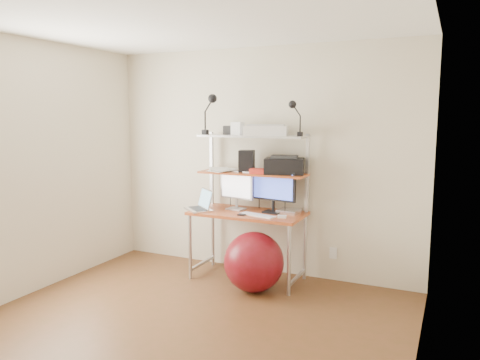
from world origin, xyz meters
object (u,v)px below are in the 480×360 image
object	(u,v)px
printer	(284,165)
monitor_silver	(237,187)
monitor_black	(273,188)
exercise_ball	(254,262)
laptop	(202,205)

from	to	relation	value
printer	monitor_silver	bearing A→B (deg)	173.93
monitor_black	printer	bearing A→B (deg)	40.65
monitor_silver	printer	bearing A→B (deg)	16.61
monitor_black	exercise_ball	size ratio (longest dim) A/B	0.85
monitor_black	exercise_ball	world-z (taller)	monitor_black
monitor_silver	monitor_black	xyz separation A→B (m)	(0.42, 0.01, 0.02)
monitor_black	exercise_ball	bearing A→B (deg)	-88.39
monitor_silver	monitor_black	bearing A→B (deg)	10.39
monitor_silver	exercise_ball	xyz separation A→B (m)	(0.37, -0.38, -0.68)
monitor_black	laptop	distance (m)	0.81
laptop	printer	bearing A→B (deg)	57.02
monitor_silver	laptop	xyz separation A→B (m)	(-0.34, -0.18, -0.19)
laptop	monitor_silver	bearing A→B (deg)	69.09
laptop	printer	world-z (taller)	printer
printer	laptop	bearing A→B (deg)	-177.34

